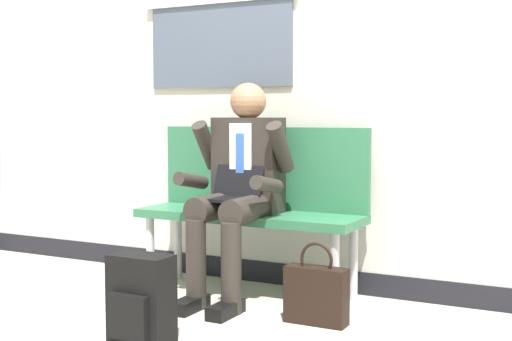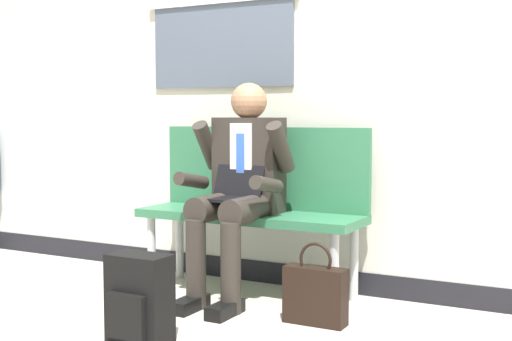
# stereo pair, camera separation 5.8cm
# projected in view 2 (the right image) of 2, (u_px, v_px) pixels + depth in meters

# --- Properties ---
(ground_plane) EXTENTS (18.00, 18.00, 0.00)m
(ground_plane) POSITION_uv_depth(u_px,v_px,m) (265.00, 318.00, 3.57)
(ground_plane) COLOR #B2A899
(station_wall) EXTENTS (6.04, 0.17, 2.75)m
(station_wall) POSITION_uv_depth(u_px,v_px,m) (321.00, 62.00, 4.11)
(station_wall) COLOR beige
(station_wall) RESTS_ON ground
(bench_with_person) EXTENTS (1.35, 0.42, 0.98)m
(bench_with_person) POSITION_uv_depth(u_px,v_px,m) (256.00, 197.00, 4.08)
(bench_with_person) COLOR #2D6B47
(bench_with_person) RESTS_ON ground
(person_seated) EXTENTS (0.57, 0.70, 1.24)m
(person_seated) POSITION_uv_depth(u_px,v_px,m) (238.00, 184.00, 3.89)
(person_seated) COLOR #2D2823
(person_seated) RESTS_ON ground
(backpack) EXTENTS (0.29, 0.20, 0.41)m
(backpack) POSITION_uv_depth(u_px,v_px,m) (139.00, 300.00, 3.17)
(backpack) COLOR black
(backpack) RESTS_ON ground
(handbag) EXTENTS (0.32, 0.11, 0.42)m
(handbag) POSITION_uv_depth(u_px,v_px,m) (315.00, 294.00, 3.45)
(handbag) COLOR black
(handbag) RESTS_ON ground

